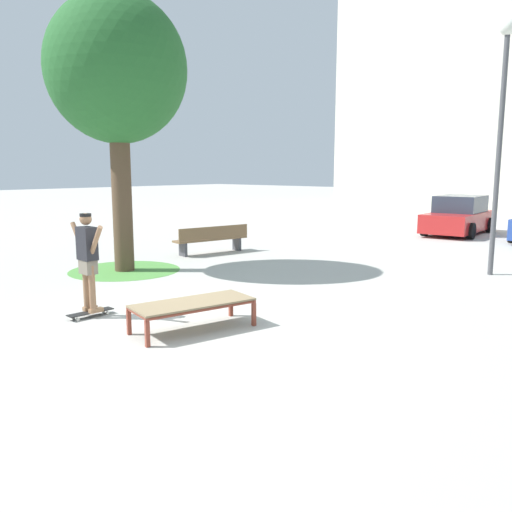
% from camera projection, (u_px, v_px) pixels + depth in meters
% --- Properties ---
extents(ground_plane, '(120.00, 120.00, 0.00)m').
position_uv_depth(ground_plane, '(186.00, 326.00, 8.53)').
color(ground_plane, '#B7B5AD').
extents(skate_box, '(1.19, 2.03, 0.46)m').
position_uv_depth(skate_box, '(193.00, 304.00, 8.27)').
color(skate_box, brown).
rests_on(skate_box, ground).
extents(skateboard, '(0.24, 0.81, 0.09)m').
position_uv_depth(skateboard, '(91.00, 312.00, 9.07)').
color(skateboard, black).
rests_on(skateboard, ground).
extents(skater, '(1.00, 0.29, 1.69)m').
position_uv_depth(skater, '(88.00, 255.00, 8.91)').
color(skater, '#8E6647').
rests_on(skater, skateboard).
extents(tree_near_left, '(3.33, 3.33, 6.61)m').
position_uv_depth(tree_near_left, '(117.00, 71.00, 12.48)').
color(tree_near_left, brown).
rests_on(tree_near_left, ground).
extents(grass_patch_near_left, '(2.75, 2.75, 0.01)m').
position_uv_depth(grass_patch_near_left, '(125.00, 270.00, 13.26)').
color(grass_patch_near_left, '#519342').
rests_on(grass_patch_near_left, ground).
extents(car_red, '(2.14, 4.31, 1.50)m').
position_uv_depth(car_red, '(459.00, 216.00, 20.64)').
color(car_red, red).
rests_on(car_red, ground).
extents(park_bench, '(0.91, 2.44, 0.83)m').
position_uv_depth(park_bench, '(212.00, 239.00, 15.88)').
color(park_bench, brown).
rests_on(park_bench, ground).
extents(light_post, '(0.36, 0.36, 5.83)m').
position_uv_depth(light_post, '(502.00, 111.00, 12.11)').
color(light_post, '#4C4C51').
rests_on(light_post, ground).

